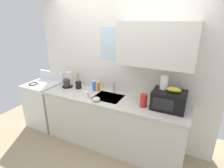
{
  "coord_description": "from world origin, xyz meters",
  "views": [
    {
      "loc": [
        1.17,
        -2.38,
        2.14
      ],
      "look_at": [
        0.0,
        0.0,
        1.15
      ],
      "focal_mm": 28.79,
      "sensor_mm": 36.0,
      "label": 1
    }
  ],
  "objects_px": {
    "banana_bunch": "(174,90)",
    "coffee_maker": "(68,81)",
    "paper_towel_roll": "(164,82)",
    "stove_range": "(45,103)",
    "microwave": "(169,100)",
    "cereal_canister": "(143,101)",
    "utensil_crock": "(79,85)",
    "mug_white": "(86,94)",
    "small_bowl": "(96,99)",
    "dish_soap_bottle_blue": "(94,85)",
    "dish_soap_bottle_orange": "(98,86)"
  },
  "relations": [
    {
      "from": "banana_bunch",
      "to": "coffee_maker",
      "type": "distance_m",
      "value": 1.92
    },
    {
      "from": "paper_towel_roll",
      "to": "coffee_maker",
      "type": "height_order",
      "value": "paper_towel_roll"
    },
    {
      "from": "stove_range",
      "to": "microwave",
      "type": "height_order",
      "value": "microwave"
    },
    {
      "from": "cereal_canister",
      "to": "utensil_crock",
      "type": "height_order",
      "value": "utensil_crock"
    },
    {
      "from": "coffee_maker",
      "to": "cereal_canister",
      "type": "height_order",
      "value": "coffee_maker"
    },
    {
      "from": "paper_towel_roll",
      "to": "cereal_canister",
      "type": "bearing_deg",
      "value": -147.99
    },
    {
      "from": "stove_range",
      "to": "mug_white",
      "type": "height_order",
      "value": "stove_range"
    },
    {
      "from": "paper_towel_roll",
      "to": "small_bowl",
      "type": "bearing_deg",
      "value": -162.63
    },
    {
      "from": "dish_soap_bottle_blue",
      "to": "utensil_crock",
      "type": "bearing_deg",
      "value": -173.7
    },
    {
      "from": "microwave",
      "to": "dish_soap_bottle_blue",
      "type": "relative_size",
      "value": 2.19
    },
    {
      "from": "banana_bunch",
      "to": "small_bowl",
      "type": "relative_size",
      "value": 1.54
    },
    {
      "from": "microwave",
      "to": "coffee_maker",
      "type": "bearing_deg",
      "value": 178.15
    },
    {
      "from": "dish_soap_bottle_orange",
      "to": "stove_range",
      "type": "bearing_deg",
      "value": -171.63
    },
    {
      "from": "microwave",
      "to": "dish_soap_bottle_orange",
      "type": "relative_size",
      "value": 2.28
    },
    {
      "from": "stove_range",
      "to": "microwave",
      "type": "distance_m",
      "value": 2.5
    },
    {
      "from": "banana_bunch",
      "to": "small_bowl",
      "type": "bearing_deg",
      "value": -167.3
    },
    {
      "from": "microwave",
      "to": "dish_soap_bottle_blue",
      "type": "distance_m",
      "value": 1.32
    },
    {
      "from": "cereal_canister",
      "to": "mug_white",
      "type": "xyz_separation_m",
      "value": [
        -0.94,
        -0.09,
        -0.05
      ]
    },
    {
      "from": "mug_white",
      "to": "coffee_maker",
      "type": "bearing_deg",
      "value": 156.75
    },
    {
      "from": "banana_bunch",
      "to": "dish_soap_bottle_orange",
      "type": "height_order",
      "value": "banana_bunch"
    },
    {
      "from": "microwave",
      "to": "paper_towel_roll",
      "type": "xyz_separation_m",
      "value": [
        -0.1,
        0.05,
        0.24
      ]
    },
    {
      "from": "stove_range",
      "to": "coffee_maker",
      "type": "xyz_separation_m",
      "value": [
        0.58,
        0.1,
        0.55
      ]
    },
    {
      "from": "utensil_crock",
      "to": "small_bowl",
      "type": "relative_size",
      "value": 2.29
    },
    {
      "from": "microwave",
      "to": "cereal_canister",
      "type": "distance_m",
      "value": 0.36
    },
    {
      "from": "microwave",
      "to": "paper_towel_roll",
      "type": "height_order",
      "value": "paper_towel_roll"
    },
    {
      "from": "stove_range",
      "to": "dish_soap_bottle_blue",
      "type": "bearing_deg",
      "value": 7.65
    },
    {
      "from": "paper_towel_roll",
      "to": "coffee_maker",
      "type": "distance_m",
      "value": 1.78
    },
    {
      "from": "mug_white",
      "to": "cereal_canister",
      "type": "bearing_deg",
      "value": 5.48
    },
    {
      "from": "coffee_maker",
      "to": "mug_white",
      "type": "xyz_separation_m",
      "value": [
        0.58,
        -0.25,
        -0.06
      ]
    },
    {
      "from": "dish_soap_bottle_blue",
      "to": "mug_white",
      "type": "xyz_separation_m",
      "value": [
        0.04,
        -0.29,
        -0.05
      ]
    },
    {
      "from": "small_bowl",
      "to": "stove_range",
      "type": "bearing_deg",
      "value": 171.6
    },
    {
      "from": "paper_towel_roll",
      "to": "dish_soap_bottle_orange",
      "type": "height_order",
      "value": "paper_towel_roll"
    },
    {
      "from": "stove_range",
      "to": "mug_white",
      "type": "distance_m",
      "value": 1.27
    },
    {
      "from": "dish_soap_bottle_blue",
      "to": "mug_white",
      "type": "bearing_deg",
      "value": -83.21
    },
    {
      "from": "dish_soap_bottle_blue",
      "to": "mug_white",
      "type": "relative_size",
      "value": 2.21
    },
    {
      "from": "mug_white",
      "to": "small_bowl",
      "type": "relative_size",
      "value": 0.73
    },
    {
      "from": "stove_range",
      "to": "banana_bunch",
      "type": "xyz_separation_m",
      "value": [
        2.49,
        0.05,
        0.75
      ]
    },
    {
      "from": "stove_range",
      "to": "dish_soap_bottle_orange",
      "type": "relative_size",
      "value": 5.35
    },
    {
      "from": "dish_soap_bottle_orange",
      "to": "cereal_canister",
      "type": "bearing_deg",
      "value": -14.35
    },
    {
      "from": "microwave",
      "to": "small_bowl",
      "type": "bearing_deg",
      "value": -166.79
    },
    {
      "from": "banana_bunch",
      "to": "coffee_maker",
      "type": "bearing_deg",
      "value": 178.25
    },
    {
      "from": "cereal_canister",
      "to": "mug_white",
      "type": "relative_size",
      "value": 2.04
    },
    {
      "from": "dish_soap_bottle_orange",
      "to": "small_bowl",
      "type": "distance_m",
      "value": 0.42
    },
    {
      "from": "banana_bunch",
      "to": "dish_soap_bottle_orange",
      "type": "relative_size",
      "value": 0.99
    },
    {
      "from": "dish_soap_bottle_orange",
      "to": "dish_soap_bottle_blue",
      "type": "bearing_deg",
      "value": -161.24
    },
    {
      "from": "stove_range",
      "to": "dish_soap_bottle_orange",
      "type": "xyz_separation_m",
      "value": [
        1.2,
        0.18,
        0.54
      ]
    },
    {
      "from": "dish_soap_bottle_blue",
      "to": "small_bowl",
      "type": "distance_m",
      "value": 0.44
    },
    {
      "from": "microwave",
      "to": "utensil_crock",
      "type": "distance_m",
      "value": 1.63
    },
    {
      "from": "cereal_canister",
      "to": "dish_soap_bottle_orange",
      "type": "bearing_deg",
      "value": 165.65
    },
    {
      "from": "mug_white",
      "to": "banana_bunch",
      "type": "bearing_deg",
      "value": 8.14
    }
  ]
}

